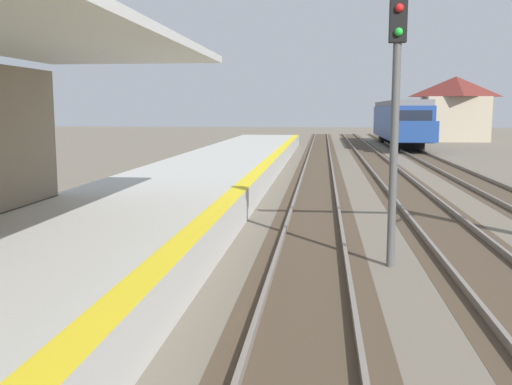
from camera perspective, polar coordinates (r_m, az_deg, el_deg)
name	(u,v)px	position (r m, az deg, el deg)	size (l,w,h in m)	color
station_platform	(114,231)	(13.50, -13.61, -3.62)	(5.00, 80.00, 0.91)	#B7B5AD
track_pair_nearest_platform	(314,219)	(16.69, 5.69, -2.62)	(2.34, 120.00, 0.16)	#4C3D2D
track_pair_middle	(438,222)	(17.00, 17.24, -2.76)	(2.34, 120.00, 0.16)	#4C3D2D
approaching_train	(400,121)	(52.53, 13.80, 6.78)	(2.93, 19.60, 4.76)	navy
rail_signal_post	(395,106)	(11.81, 13.38, 8.15)	(0.32, 0.34, 5.20)	#4C4C4C
distant_trackside_house	(455,108)	(62.39, 18.74, 7.82)	(6.60, 5.28, 6.40)	tan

